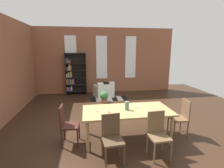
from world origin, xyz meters
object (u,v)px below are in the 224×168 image
at_px(dining_chair_head_right, 181,116).
at_px(dining_chair_head_left, 67,123).
at_px(dining_table, 127,113).
at_px(potted_plant_by_shelf, 104,97).
at_px(dining_chair_near_right, 158,133).
at_px(dining_chair_near_left, 112,136).
at_px(vase_on_table, 127,106).
at_px(bookshelf_tall, 74,74).
at_px(armchair_white, 104,91).

xyz_separation_m(dining_chair_head_right, dining_chair_head_left, (-2.89, 0.01, 0.00)).
bearing_deg(dining_table, dining_chair_head_right, -0.10).
distance_m(dining_table, potted_plant_by_shelf, 3.05).
relative_size(dining_chair_near_right, dining_chair_near_left, 1.00).
relative_size(vase_on_table, bookshelf_tall, 0.10).
distance_m(vase_on_table, dining_chair_head_left, 1.49).
bearing_deg(vase_on_table, armchair_white, 92.40).
relative_size(dining_chair_head_right, armchair_white, 0.97).
xyz_separation_m(dining_table, potted_plant_by_shelf, (-0.25, 3.00, -0.45)).
distance_m(dining_chair_near_right, dining_chair_head_left, 2.06).
relative_size(bookshelf_tall, potted_plant_by_shelf, 4.29).
height_order(bookshelf_tall, potted_plant_by_shelf, bookshelf_tall).
height_order(dining_table, dining_chair_head_left, dining_chair_head_left).
distance_m(vase_on_table, bookshelf_tall, 4.85).
bearing_deg(dining_chair_near_right, dining_chair_head_left, 158.96).
bearing_deg(dining_chair_head_left, vase_on_table, -0.16).
height_order(dining_table, potted_plant_by_shelf, dining_table).
bearing_deg(bookshelf_tall, dining_chair_head_left, -88.68).
height_order(dining_chair_head_right, armchair_white, dining_chair_head_right).
xyz_separation_m(dining_chair_near_left, armchair_white, (0.32, 4.62, -0.23)).
distance_m(dining_chair_near_right, dining_chair_near_left, 0.97).
bearing_deg(bookshelf_tall, vase_on_table, -71.38).
distance_m(dining_chair_head_right, dining_chair_head_left, 2.89).
xyz_separation_m(dining_chair_head_right, dining_chair_near_left, (-1.94, -0.73, 0.00)).
bearing_deg(armchair_white, dining_chair_head_left, -108.22).
bearing_deg(dining_chair_head_right, dining_chair_near_right, -142.81).
bearing_deg(dining_chair_near_left, dining_chair_head_right, 20.78).
xyz_separation_m(vase_on_table, armchair_white, (-0.16, 3.88, -0.60)).
height_order(dining_chair_head_right, dining_chair_near_left, same).
bearing_deg(armchair_white, vase_on_table, -87.60).
relative_size(vase_on_table, dining_chair_near_right, 0.22).
relative_size(dining_chair_head_right, potted_plant_by_shelf, 1.99).
xyz_separation_m(dining_chair_near_right, armchair_white, (-0.65, 4.62, -0.23)).
bearing_deg(potted_plant_by_shelf, armchair_white, 84.60).
bearing_deg(bookshelf_tall, dining_chair_near_left, -78.71).
relative_size(dining_table, armchair_white, 2.19).
distance_m(vase_on_table, dining_chair_near_left, 0.95).
bearing_deg(potted_plant_by_shelf, dining_chair_near_right, -78.92).
height_order(dining_table, armchair_white, dining_table).
bearing_deg(potted_plant_by_shelf, vase_on_table, -85.31).
height_order(dining_chair_head_right, potted_plant_by_shelf, dining_chair_head_right).
distance_m(bookshelf_tall, armchair_white, 1.72).
height_order(vase_on_table, dining_chair_head_right, vase_on_table).
bearing_deg(armchair_white, dining_chair_head_right, -67.41).
height_order(vase_on_table, dining_chair_head_left, vase_on_table).
height_order(vase_on_table, dining_chair_near_right, vase_on_table).
bearing_deg(vase_on_table, potted_plant_by_shelf, 94.69).
relative_size(dining_chair_near_right, bookshelf_tall, 0.46).
xyz_separation_m(dining_chair_near_right, bookshelf_tall, (-2.03, 5.33, 0.50)).
xyz_separation_m(dining_table, vase_on_table, (-0.01, 0.00, 0.18)).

